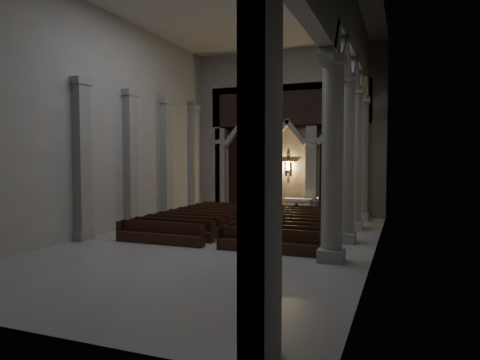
{
  "coord_description": "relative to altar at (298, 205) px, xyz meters",
  "views": [
    {
      "loc": [
        8.15,
        -19.41,
        4.11
      ],
      "look_at": [
        -0.5,
        3.0,
        2.85
      ],
      "focal_mm": 32.0,
      "sensor_mm": 36.0,
      "label": 1
    }
  ],
  "objects": [
    {
      "name": "room",
      "position": [
        -1.04,
        -10.68,
        6.94
      ],
      "size": [
        24.0,
        24.1,
        12.0
      ],
      "color": "#A3A09A",
      "rests_on": "ground"
    },
    {
      "name": "sanctuary_wall",
      "position": [
        -1.04,
        0.86,
        5.95
      ],
      "size": [
        14.0,
        0.77,
        12.0
      ],
      "color": "#9E9B93",
      "rests_on": "ground"
    },
    {
      "name": "right_arcade",
      "position": [
        4.46,
        -9.35,
        7.17
      ],
      "size": [
        1.0,
        24.0,
        12.0
      ],
      "color": "#9E9B93",
      "rests_on": "ground"
    },
    {
      "name": "left_pilasters",
      "position": [
        -7.79,
        -7.18,
        3.25
      ],
      "size": [
        0.6,
        13.0,
        8.03
      ],
      "color": "#9E9B93",
      "rests_on": "ground"
    },
    {
      "name": "sanctuary_step",
      "position": [
        -1.04,
        -0.08,
        -0.59
      ],
      "size": [
        8.5,
        2.6,
        0.15
      ],
      "primitive_type": "cube",
      "color": "#9E9B93",
      "rests_on": "ground"
    },
    {
      "name": "altar",
      "position": [
        0.0,
        0.0,
        0.0
      ],
      "size": [
        2.0,
        0.8,
        1.02
      ],
      "color": "beige",
      "rests_on": "sanctuary_step"
    },
    {
      "name": "altar_rail",
      "position": [
        -1.04,
        -1.09,
        0.05
      ],
      "size": [
        5.42,
        0.09,
        1.07
      ],
      "color": "black",
      "rests_on": "ground"
    },
    {
      "name": "candle_stand_left",
      "position": [
        -3.67,
        -1.32,
        -0.28
      ],
      "size": [
        0.24,
        0.24,
        1.41
      ],
      "color": "olive",
      "rests_on": "ground"
    },
    {
      "name": "candle_stand_right",
      "position": [
        1.62,
        -1.24,
        -0.29
      ],
      "size": [
        0.23,
        0.23,
        1.38
      ],
      "color": "olive",
      "rests_on": "ground"
    },
    {
      "name": "pews",
      "position": [
        -1.04,
        -7.99,
        -0.33
      ],
      "size": [
        10.01,
        9.78,
        1.03
      ],
      "color": "black",
      "rests_on": "ground"
    },
    {
      "name": "worshipper",
      "position": [
        0.66,
        -3.32,
        -0.06
      ],
      "size": [
        0.48,
        0.36,
        1.2
      ],
      "primitive_type": "imported",
      "rotation": [
        0.0,
        0.0,
        -0.19
      ],
      "color": "black",
      "rests_on": "ground"
    }
  ]
}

